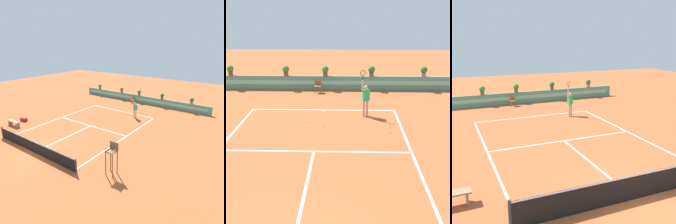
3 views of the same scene
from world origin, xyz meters
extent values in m
plane|color=#B2562D|center=(0.00, 6.00, 0.00)|extent=(60.00, 60.00, 0.00)
cube|color=white|center=(0.00, 11.89, 0.00)|extent=(8.22, 0.10, 0.01)
cube|color=white|center=(0.00, 6.40, 0.00)|extent=(8.22, 0.10, 0.01)
cube|color=white|center=(0.00, 3.20, 0.00)|extent=(0.10, 6.40, 0.01)
cube|color=white|center=(-4.11, 5.95, 0.00)|extent=(0.10, 11.89, 0.01)
cube|color=white|center=(4.11, 5.95, 0.00)|extent=(0.10, 11.89, 0.01)
cube|color=white|center=(0.00, 11.79, 0.00)|extent=(0.10, 0.20, 0.01)
cylinder|color=#333333|center=(-4.41, 0.00, 0.50)|extent=(0.10, 0.10, 1.00)
cylinder|color=#333333|center=(4.41, 0.00, 0.50)|extent=(0.10, 0.10, 1.00)
cube|color=black|center=(0.00, 0.00, 0.47)|extent=(8.82, 0.02, 0.95)
cube|color=white|center=(0.00, 0.00, 0.92)|extent=(8.82, 0.03, 0.06)
cube|color=#4C8E7A|center=(0.00, 16.39, 0.50)|extent=(18.00, 0.20, 1.00)
cube|color=#7ABCA8|center=(0.00, 16.29, 0.55)|extent=(17.10, 0.01, 0.28)
cylinder|color=brown|center=(6.02, 0.94, 0.80)|extent=(0.07, 0.07, 1.60)
cylinder|color=brown|center=(6.53, 0.94, 0.80)|extent=(0.07, 0.07, 1.60)
cylinder|color=brown|center=(6.02, 1.46, 0.80)|extent=(0.07, 0.07, 1.60)
cylinder|color=brown|center=(6.53, 1.46, 0.80)|extent=(0.07, 0.07, 1.60)
cube|color=brown|center=(6.28, 1.20, 1.63)|extent=(0.60, 0.60, 0.06)
cube|color=brown|center=(6.28, 1.47, 1.90)|extent=(0.60, 0.06, 0.48)
cube|color=brown|center=(6.01, 1.20, 1.78)|extent=(0.06, 0.60, 0.04)
cube|color=brown|center=(6.55, 1.20, 1.78)|extent=(0.06, 0.60, 0.04)
cylinder|color=brown|center=(-0.82, 15.41, 0.23)|extent=(0.05, 0.05, 0.45)
cylinder|color=brown|center=(-0.47, 15.41, 0.23)|extent=(0.05, 0.05, 0.45)
cylinder|color=brown|center=(-0.82, 15.77, 0.23)|extent=(0.05, 0.05, 0.45)
cylinder|color=brown|center=(-0.47, 15.77, 0.23)|extent=(0.05, 0.05, 0.45)
cube|color=brown|center=(-0.64, 15.59, 0.47)|extent=(0.44, 0.44, 0.04)
cube|color=brown|center=(-0.64, 15.79, 0.67)|extent=(0.44, 0.04, 0.36)
cube|color=#99754C|center=(-6.71, 1.99, 0.23)|extent=(0.08, 0.40, 0.45)
cube|color=#99754C|center=(-5.43, 1.99, 0.23)|extent=(0.08, 0.40, 0.45)
cube|color=#99754C|center=(-6.07, 1.99, 0.48)|extent=(1.60, 0.44, 0.06)
cube|color=maroon|center=(-6.51, 3.32, 0.18)|extent=(0.73, 0.43, 0.36)
cylinder|color=tan|center=(2.47, 10.94, 0.45)|extent=(0.14, 0.14, 0.90)
cylinder|color=tan|center=(2.29, 10.86, 0.45)|extent=(0.14, 0.14, 0.90)
cube|color=#28B266|center=(2.38, 10.90, 1.20)|extent=(0.42, 0.34, 0.60)
sphere|color=tan|center=(2.38, 10.90, 1.63)|extent=(0.22, 0.22, 0.22)
cylinder|color=tan|center=(2.20, 10.82, 1.75)|extent=(0.09, 0.09, 0.55)
cylinder|color=black|center=(2.20, 10.82, 2.17)|extent=(0.04, 0.04, 0.24)
torus|color=#262626|center=(2.20, 10.82, 2.43)|extent=(0.30, 0.15, 0.31)
cylinder|color=tan|center=(2.58, 10.98, 1.15)|extent=(0.09, 0.09, 0.50)
sphere|color=#CCE033|center=(3.46, 8.51, 0.03)|extent=(0.07, 0.07, 0.07)
sphere|color=#CCE033|center=(-0.61, 9.84, 0.03)|extent=(0.07, 0.07, 0.07)
sphere|color=#CCE033|center=(0.23, 9.31, 0.03)|extent=(0.07, 0.07, 0.07)
cylinder|color=gray|center=(6.69, 16.39, 1.14)|extent=(0.32, 0.32, 0.28)
sphere|color=#2D6B28|center=(6.69, 16.39, 1.48)|extent=(0.48, 0.48, 0.48)
cylinder|color=brown|center=(-2.94, 16.39, 1.14)|extent=(0.32, 0.32, 0.28)
sphere|color=#387F33|center=(-2.94, 16.39, 1.48)|extent=(0.48, 0.48, 0.48)
cylinder|color=brown|center=(-6.87, 16.39, 1.14)|extent=(0.32, 0.32, 0.28)
sphere|color=#387F33|center=(-6.87, 16.39, 1.48)|extent=(0.48, 0.48, 0.48)
cylinder|color=#514C47|center=(-0.16, 16.39, 1.14)|extent=(0.32, 0.32, 0.28)
sphere|color=#387F33|center=(-0.16, 16.39, 1.48)|extent=(0.48, 0.48, 0.48)
cylinder|color=#514C47|center=(3.07, 16.39, 1.14)|extent=(0.32, 0.32, 0.28)
sphere|color=#2D6B28|center=(3.07, 16.39, 1.48)|extent=(0.48, 0.48, 0.48)
camera|label=1|loc=(12.88, -7.91, 7.93)|focal=33.80mm
camera|label=2|loc=(1.37, -6.01, 6.06)|focal=52.23mm
camera|label=3|loc=(-5.83, -7.33, 5.45)|focal=46.37mm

